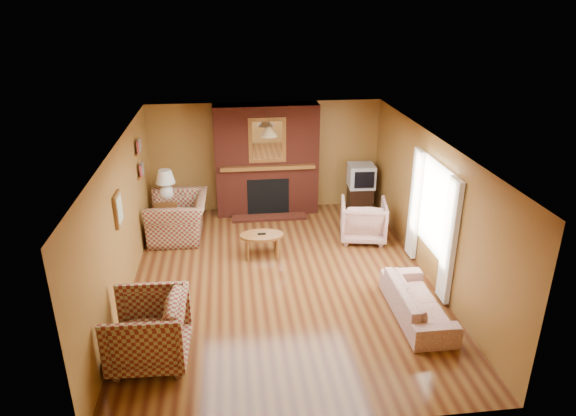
{
  "coord_description": "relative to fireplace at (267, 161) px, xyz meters",
  "views": [
    {
      "loc": [
        -0.8,
        -7.54,
        4.49
      ],
      "look_at": [
        0.17,
        0.6,
        1.07
      ],
      "focal_mm": 32.0,
      "sensor_mm": 36.0,
      "label": 1
    }
  ],
  "objects": [
    {
      "name": "wall_left",
      "position": [
        -2.5,
        -2.98,
        0.02
      ],
      "size": [
        0.0,
        6.5,
        6.5
      ],
      "primitive_type": "plane",
      "rotation": [
        1.57,
        0.0,
        1.57
      ],
      "color": "olive",
      "rests_on": "floor"
    },
    {
      "name": "ceiling",
      "position": [
        0.0,
        -2.98,
        1.22
      ],
      "size": [
        6.5,
        6.5,
        0.0
      ],
      "primitive_type": "plane",
      "rotation": [
        3.14,
        0.0,
        0.0
      ],
      "color": "white",
      "rests_on": "wall_back"
    },
    {
      "name": "fireplace",
      "position": [
        0.0,
        0.0,
        0.0
      ],
      "size": [
        2.2,
        0.82,
        2.4
      ],
      "color": "#581E13",
      "rests_on": "floor"
    },
    {
      "name": "floral_armchair",
      "position": [
        1.75,
        -1.59,
        -0.78
      ],
      "size": [
        1.02,
        1.04,
        0.81
      ],
      "primitive_type": "imported",
      "rotation": [
        0.0,
        0.0,
        2.95
      ],
      "color": "beige",
      "rests_on": "floor"
    },
    {
      "name": "side_table",
      "position": [
        -2.1,
        -0.53,
        -0.88
      ],
      "size": [
        0.48,
        0.48,
        0.59
      ],
      "primitive_type": "cube",
      "rotation": [
        0.0,
        0.0,
        -0.09
      ],
      "color": "brown",
      "rests_on": "floor"
    },
    {
      "name": "plaid_loveseat",
      "position": [
        -1.85,
        -1.05,
        -0.76
      ],
      "size": [
        1.15,
        1.31,
        0.84
      ],
      "primitive_type": "imported",
      "rotation": [
        0.0,
        0.0,
        -1.59
      ],
      "color": "maroon",
      "rests_on": "floor"
    },
    {
      "name": "coffee_table",
      "position": [
        -0.27,
        -2.09,
        -0.8
      ],
      "size": [
        0.8,
        0.5,
        0.47
      ],
      "color": "brown",
      "rests_on": "floor"
    },
    {
      "name": "floor",
      "position": [
        0.0,
        -2.98,
        -1.18
      ],
      "size": [
        6.5,
        6.5,
        0.0
      ],
      "primitive_type": "plane",
      "color": "#451F0E",
      "rests_on": "ground"
    },
    {
      "name": "window_right",
      "position": [
        2.45,
        -3.18,
        -0.06
      ],
      "size": [
        0.1,
        1.85,
        2.0
      ],
      "color": "beige",
      "rests_on": "wall_right"
    },
    {
      "name": "wall_right",
      "position": [
        2.5,
        -2.98,
        0.02
      ],
      "size": [
        0.0,
        6.5,
        6.5
      ],
      "primitive_type": "plane",
      "rotation": [
        1.57,
        0.0,
        -1.57
      ],
      "color": "olive",
      "rests_on": "floor"
    },
    {
      "name": "tv_stand",
      "position": [
        2.05,
        -0.18,
        -0.9
      ],
      "size": [
        0.56,
        0.51,
        0.57
      ],
      "primitive_type": "cube",
      "rotation": [
        0.0,
        0.0,
        -0.07
      ],
      "color": "black",
      "rests_on": "floor"
    },
    {
      "name": "botanical_print",
      "position": [
        -2.47,
        -3.28,
        0.37
      ],
      "size": [
        0.05,
        0.4,
        0.5
      ],
      "color": "brown",
      "rests_on": "wall_left"
    },
    {
      "name": "crt_tv",
      "position": [
        2.05,
        -0.19,
        -0.36
      ],
      "size": [
        0.58,
        0.58,
        0.51
      ],
      "color": "#B0B3B8",
      "rests_on": "tv_stand"
    },
    {
      "name": "plaid_armchair",
      "position": [
        -1.95,
        -4.83,
        -0.72
      ],
      "size": [
        1.05,
        1.03,
        0.93
      ],
      "primitive_type": "imported",
      "rotation": [
        0.0,
        0.0,
        -1.61
      ],
      "color": "maroon",
      "rests_on": "floor"
    },
    {
      "name": "table_lamp",
      "position": [
        -2.1,
        -0.53,
        -0.23
      ],
      "size": [
        0.39,
        0.39,
        0.64
      ],
      "color": "silver",
      "rests_on": "side_table"
    },
    {
      "name": "floral_sofa",
      "position": [
        1.9,
        -4.28,
        -0.93
      ],
      "size": [
        0.68,
        1.71,
        0.5
      ],
      "primitive_type": "imported",
      "rotation": [
        0.0,
        0.0,
        1.57
      ],
      "color": "beige",
      "rests_on": "floor"
    },
    {
      "name": "wall_front",
      "position": [
        0.0,
        -6.23,
        0.02
      ],
      "size": [
        6.5,
        0.0,
        6.5
      ],
      "primitive_type": "plane",
      "rotation": [
        -1.57,
        0.0,
        0.0
      ],
      "color": "olive",
      "rests_on": "floor"
    },
    {
      "name": "wall_back",
      "position": [
        0.0,
        0.27,
        0.02
      ],
      "size": [
        6.5,
        0.0,
        6.5
      ],
      "primitive_type": "plane",
      "rotation": [
        1.57,
        0.0,
        0.0
      ],
      "color": "olive",
      "rests_on": "floor"
    },
    {
      "name": "pendant_light",
      "position": [
        0.0,
        -0.68,
        0.82
      ],
      "size": [
        0.36,
        0.36,
        0.48
      ],
      "color": "black",
      "rests_on": "ceiling"
    },
    {
      "name": "bookshelf",
      "position": [
        -2.44,
        -1.08,
        0.48
      ],
      "size": [
        0.09,
        0.55,
        0.71
      ],
      "color": "brown",
      "rests_on": "wall_left"
    }
  ]
}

